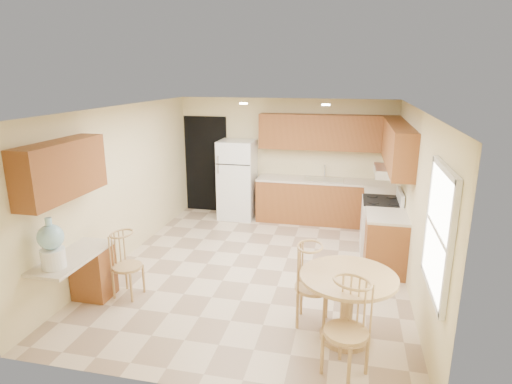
% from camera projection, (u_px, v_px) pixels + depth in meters
% --- Properties ---
extents(floor, '(5.50, 5.50, 0.00)m').
position_uv_depth(floor, '(257.00, 269.00, 6.76)').
color(floor, beige).
rests_on(floor, ground).
extents(ceiling, '(4.50, 5.50, 0.02)m').
position_uv_depth(ceiling, '(257.00, 108.00, 6.10)').
color(ceiling, white).
rests_on(ceiling, wall_back).
extents(wall_back, '(4.50, 0.02, 2.50)m').
position_uv_depth(wall_back, '(285.00, 159.00, 9.02)').
color(wall_back, beige).
rests_on(wall_back, floor).
extents(wall_front, '(4.50, 0.02, 2.50)m').
position_uv_depth(wall_front, '(191.00, 273.00, 3.84)').
color(wall_front, beige).
rests_on(wall_front, floor).
extents(wall_left, '(0.02, 5.50, 2.50)m').
position_uv_depth(wall_left, '(121.00, 185.00, 6.90)').
color(wall_left, beige).
rests_on(wall_left, floor).
extents(wall_right, '(0.02, 5.50, 2.50)m').
position_uv_depth(wall_right, '(414.00, 202.00, 5.96)').
color(wall_right, beige).
rests_on(wall_right, floor).
extents(doorway, '(0.90, 0.02, 2.10)m').
position_uv_depth(doorway, '(206.00, 164.00, 9.42)').
color(doorway, black).
rests_on(doorway, floor).
extents(base_cab_back, '(2.75, 0.60, 0.87)m').
position_uv_depth(base_cab_back, '(324.00, 202.00, 8.77)').
color(base_cab_back, brown).
rests_on(base_cab_back, floor).
extents(counter_back, '(2.75, 0.63, 0.04)m').
position_uv_depth(counter_back, '(325.00, 181.00, 8.65)').
color(counter_back, beige).
rests_on(counter_back, base_cab_back).
extents(base_cab_right_a, '(0.60, 0.59, 0.87)m').
position_uv_depth(base_cab_right_a, '(380.00, 215.00, 7.98)').
color(base_cab_right_a, brown).
rests_on(base_cab_right_a, floor).
extents(counter_right_a, '(0.63, 0.59, 0.04)m').
position_uv_depth(counter_right_a, '(382.00, 191.00, 7.86)').
color(counter_right_a, beige).
rests_on(counter_right_a, base_cab_right_a).
extents(base_cab_right_b, '(0.60, 0.80, 0.87)m').
position_uv_depth(base_cab_right_b, '(385.00, 244.00, 6.62)').
color(base_cab_right_b, brown).
rests_on(base_cab_right_b, floor).
extents(counter_right_b, '(0.63, 0.80, 0.04)m').
position_uv_depth(counter_right_b, '(388.00, 216.00, 6.49)').
color(counter_right_b, beige).
rests_on(counter_right_b, base_cab_right_b).
extents(upper_cab_back, '(2.75, 0.33, 0.70)m').
position_uv_depth(upper_cab_back, '(328.00, 132.00, 8.52)').
color(upper_cab_back, brown).
rests_on(upper_cab_back, wall_back).
extents(upper_cab_right, '(0.33, 2.42, 0.70)m').
position_uv_depth(upper_cab_right, '(397.00, 145.00, 6.97)').
color(upper_cab_right, brown).
rests_on(upper_cab_right, wall_right).
extents(upper_cab_left, '(0.33, 1.40, 0.70)m').
position_uv_depth(upper_cab_left, '(62.00, 170.00, 5.20)').
color(upper_cab_left, brown).
rests_on(upper_cab_left, wall_left).
extents(sink, '(0.78, 0.44, 0.01)m').
position_uv_depth(sink, '(324.00, 180.00, 8.65)').
color(sink, silver).
rests_on(sink, counter_back).
extents(range_hood, '(0.50, 0.76, 0.14)m').
position_uv_depth(range_hood, '(390.00, 171.00, 7.08)').
color(range_hood, silver).
rests_on(range_hood, upper_cab_right).
extents(desk_pedestal, '(0.48, 0.42, 0.72)m').
position_uv_depth(desk_pedestal, '(93.00, 272.00, 5.84)').
color(desk_pedestal, brown).
rests_on(desk_pedestal, floor).
extents(desk_top, '(0.50, 1.20, 0.04)m').
position_uv_depth(desk_top, '(73.00, 257.00, 5.38)').
color(desk_top, beige).
rests_on(desk_top, desk_pedestal).
extents(window, '(0.06, 1.12, 1.30)m').
position_uv_depth(window, '(439.00, 231.00, 4.16)').
color(window, white).
rests_on(window, wall_right).
extents(can_light_a, '(0.14, 0.14, 0.02)m').
position_uv_depth(can_light_a, '(243.00, 104.00, 7.33)').
color(can_light_a, white).
rests_on(can_light_a, ceiling).
extents(can_light_b, '(0.14, 0.14, 0.02)m').
position_uv_depth(can_light_b, '(326.00, 105.00, 7.04)').
color(can_light_b, white).
rests_on(can_light_b, ceiling).
extents(refrigerator, '(0.73, 0.71, 1.65)m').
position_uv_depth(refrigerator, '(237.00, 180.00, 9.00)').
color(refrigerator, white).
rests_on(refrigerator, floor).
extents(stove, '(0.65, 0.76, 1.09)m').
position_uv_depth(stove, '(381.00, 225.00, 7.34)').
color(stove, white).
rests_on(stove, floor).
extents(dining_table, '(1.09, 1.09, 0.81)m').
position_uv_depth(dining_table, '(347.00, 298.00, 4.84)').
color(dining_table, tan).
rests_on(dining_table, floor).
extents(chair_table_a, '(0.45, 0.58, 1.01)m').
position_uv_depth(chair_table_a, '(313.00, 281.00, 5.05)').
color(chair_table_a, tan).
rests_on(chair_table_a, floor).
extents(chair_table_b, '(0.45, 0.53, 1.02)m').
position_uv_depth(chair_table_b, '(347.00, 326.00, 4.14)').
color(chair_table_b, tan).
rests_on(chair_table_b, floor).
extents(chair_desk, '(0.40, 0.52, 0.91)m').
position_uv_depth(chair_desk, '(123.00, 261.00, 5.73)').
color(chair_desk, tan).
rests_on(chair_desk, floor).
extents(water_crock, '(0.30, 0.30, 0.62)m').
position_uv_depth(water_crock, '(52.00, 245.00, 4.98)').
color(water_crock, white).
rests_on(water_crock, desk_top).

